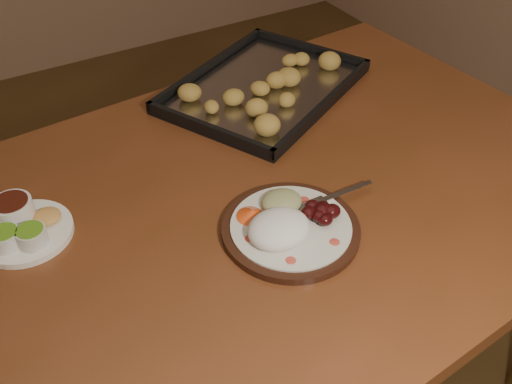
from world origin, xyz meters
TOP-DOWN VIEW (x-y plane):
  - dining_table at (0.15, -0.17)m, footprint 1.56×1.01m
  - dinner_plate at (0.21, -0.28)m, footprint 0.31×0.24m
  - condiment_saucer at (-0.19, -0.05)m, footprint 0.16×0.16m
  - baking_tray at (0.42, 0.15)m, footprint 0.56×0.50m

SIDE VIEW (x-z plane):
  - dining_table at x=0.15m, z-range 0.28..1.03m
  - baking_tray at x=0.42m, z-range 0.74..0.79m
  - dinner_plate at x=0.21m, z-range 0.74..0.80m
  - condiment_saucer at x=-0.19m, z-range 0.74..0.80m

